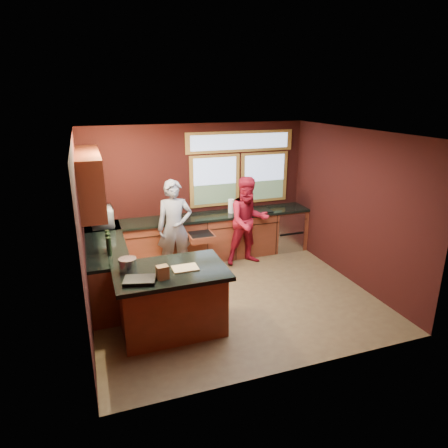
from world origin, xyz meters
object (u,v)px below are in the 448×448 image
person_grey (175,228)px  stock_pot (128,265)px  island (172,299)px  cutting_board (185,268)px  person_red (248,221)px

person_grey → stock_pot: 2.01m
person_grey → stock_pot: size_ratio=7.44×
island → cutting_board: cutting_board is taller
island → cutting_board: bearing=-14.0°
person_red → stock_pot: person_red is taller
island → person_grey: bearing=75.6°
person_red → cutting_board: bearing=-132.6°
person_red → stock_pot: size_ratio=7.30×
person_grey → person_red: bearing=6.2°
person_grey → person_red: size_ratio=1.02×
island → stock_pot: size_ratio=6.46×
island → person_grey: person_grey is taller
person_red → stock_pot: bearing=-145.8°
person_grey → person_red: person_grey is taller
person_grey → person_red: 1.45m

